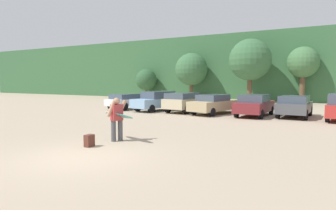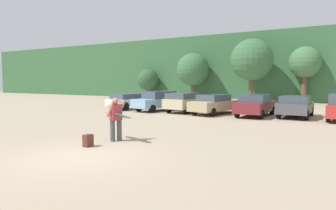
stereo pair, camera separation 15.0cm
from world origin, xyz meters
name	(u,v)px [view 1 (the left image)]	position (x,y,z in m)	size (l,w,h in m)	color
ground_plane	(80,157)	(0.00, 0.00, 0.00)	(120.00, 120.00, 0.00)	tan
hillside_ridge	(279,68)	(0.00, 35.93, 4.19)	(108.00, 12.00, 8.39)	#38663D
tree_far_right	(146,80)	(-16.53, 28.49, 2.58)	(2.99, 2.99, 4.09)	brown
tree_left	(191,69)	(-9.35, 28.14, 3.89)	(4.14, 4.14, 5.98)	brown
tree_center	(250,60)	(-1.67, 27.30, 4.78)	(4.69, 4.69, 7.15)	brown
tree_center_right	(303,63)	(3.64, 29.14, 4.40)	(3.40, 3.40, 6.17)	brown
parked_car_white	(129,101)	(-8.62, 13.95, 0.73)	(2.47, 4.51, 1.33)	white
parked_car_sky_blue	(158,101)	(-5.72, 14.10, 0.82)	(2.65, 5.02, 1.58)	#84ADD1
parked_car_champagne	(186,101)	(-3.24, 14.23, 0.83)	(2.15, 4.67, 1.51)	beige
parked_car_tan	(215,104)	(-0.77, 13.96, 0.75)	(2.67, 4.99, 1.44)	tan
parked_car_maroon	(255,105)	(2.10, 14.10, 0.79)	(1.91, 4.49, 1.50)	maroon
parked_car_dark_gray	(295,106)	(4.60, 14.73, 0.79)	(1.94, 4.12, 1.45)	#4C4F54
person_adult	(117,117)	(-0.62, 2.60, 0.99)	(0.50, 0.89, 1.75)	#4C4C51
surfboard_teal	(119,115)	(-0.60, 2.69, 1.04)	(1.99, 1.12, 0.29)	teal
backpack_dropped	(89,141)	(-0.82, 1.25, 0.22)	(0.24, 0.34, 0.45)	#592D23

